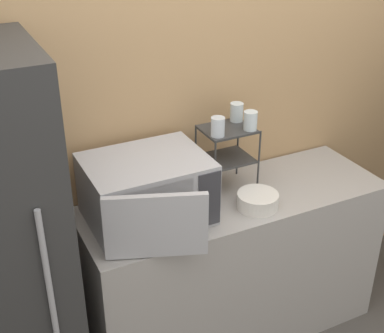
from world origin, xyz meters
TOP-DOWN VIEW (x-y plane):
  - wall_back at (0.00, 0.60)m, footprint 8.00×0.06m
  - counter at (0.00, 0.28)m, footprint 1.62×0.56m
  - microwave at (-0.48, 0.29)m, footprint 0.57×0.61m
  - dish_rack at (0.00, 0.38)m, footprint 0.26×0.22m
  - glass_front_left at (-0.09, 0.33)m, footprint 0.07×0.07m
  - glass_back_right at (0.09, 0.45)m, footprint 0.07×0.07m
  - glass_front_right at (0.09, 0.32)m, footprint 0.07×0.07m
  - bowl at (0.05, 0.14)m, footprint 0.20×0.20m

SIDE VIEW (x-z plane):
  - counter at x=0.00m, z-range 0.00..0.89m
  - bowl at x=0.05m, z-range 0.89..0.97m
  - microwave at x=-0.48m, z-range 0.89..1.20m
  - dish_rack at x=0.00m, z-range 0.97..1.31m
  - glass_front_left at x=-0.09m, z-range 1.23..1.33m
  - glass_back_right at x=0.09m, z-range 1.23..1.33m
  - glass_front_right at x=0.09m, z-range 1.23..1.33m
  - wall_back at x=0.00m, z-range 0.00..2.60m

